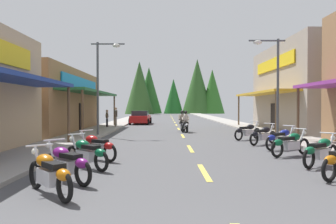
{
  "coord_description": "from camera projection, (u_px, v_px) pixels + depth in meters",
  "views": [
    {
      "loc": [
        -1.11,
        -1.96,
        1.89
      ],
      "look_at": [
        -0.8,
        33.07,
        1.25
      ],
      "focal_mm": 34.75,
      "sensor_mm": 36.0,
      "label": 1
    }
  ],
  "objects": [
    {
      "name": "streetlamp_left",
      "position": [
        103.0,
        75.0,
        20.11
      ],
      "size": [
        2.07,
        0.3,
        5.84
      ],
      "color": "#474C51",
      "rests_on": "ground"
    },
    {
      "name": "sidewalk_left",
      "position": [
        116.0,
        124.0,
        33.48
      ],
      "size": [
        2.56,
        93.07,
        0.12
      ],
      "primitive_type": "cube",
      "color": "#9E9991",
      "rests_on": "ground"
    },
    {
      "name": "motorcycle_parked_left_0",
      "position": [
        49.0,
        173.0,
        6.83
      ],
      "size": [
        1.5,
        1.66,
        1.04
      ],
      "rotation": [
        0.0,
        0.0,
        2.3
      ],
      "color": "black",
      "rests_on": "ground"
    },
    {
      "name": "motorcycle_parked_left_2",
      "position": [
        87.0,
        153.0,
        9.75
      ],
      "size": [
        1.65,
        1.52,
        1.04
      ],
      "rotation": [
        0.0,
        0.0,
        2.4
      ],
      "color": "black",
      "rests_on": "ground"
    },
    {
      "name": "motorcycle_parked_right_3",
      "position": [
        290.0,
        143.0,
        12.26
      ],
      "size": [
        1.9,
        1.16,
        1.04
      ],
      "rotation": [
        0.0,
        0.0,
        0.53
      ],
      "color": "black",
      "rests_on": "ground"
    },
    {
      "name": "centerline_dashes",
      "position": [
        175.0,
        123.0,
        35.43
      ],
      "size": [
        0.16,
        66.77,
        0.01
      ],
      "color": "#E0C64C",
      "rests_on": "ground"
    },
    {
      "name": "storefront_right_far",
      "position": [
        320.0,
        88.0,
        25.52
      ],
      "size": [
        9.05,
        11.94,
        6.66
      ],
      "color": "gray",
      "rests_on": "ground"
    },
    {
      "name": "motorcycle_parked_right_2",
      "position": [
        321.0,
        151.0,
        10.18
      ],
      "size": [
        1.76,
        1.39,
        1.04
      ],
      "rotation": [
        0.0,
        0.0,
        0.66
      ],
      "color": "black",
      "rests_on": "ground"
    },
    {
      "name": "pedestrian_by_shop",
      "position": [
        116.0,
        116.0,
        28.31
      ],
      "size": [
        0.42,
        0.49,
        1.79
      ],
      "rotation": [
        0.0,
        0.0,
        0.6
      ],
      "color": "#B2A599",
      "rests_on": "ground"
    },
    {
      "name": "motorcycle_parked_left_1",
      "position": [
        66.0,
        163.0,
        8.05
      ],
      "size": [
        1.68,
        1.48,
        1.04
      ],
      "rotation": [
        0.0,
        0.0,
        2.42
      ],
      "color": "black",
      "rests_on": "ground"
    },
    {
      "name": "treeline_backdrop",
      "position": [
        167.0,
        89.0,
        81.66
      ],
      "size": [
        25.08,
        12.78,
        13.91
      ],
      "color": "#316523",
      "rests_on": "ground"
    },
    {
      "name": "streetlamp_right",
      "position": [
        272.0,
        73.0,
        18.42
      ],
      "size": [
        2.07,
        0.3,
        5.7
      ],
      "color": "#474C51",
      "rests_on": "ground"
    },
    {
      "name": "motorcycle_parked_right_5",
      "position": [
        263.0,
        135.0,
        15.93
      ],
      "size": [
        1.75,
        1.39,
        1.04
      ],
      "rotation": [
        0.0,
        0.0,
        0.66
      ],
      "color": "black",
      "rests_on": "ground"
    },
    {
      "name": "ground",
      "position": [
        176.0,
        125.0,
        33.53
      ],
      "size": [
        9.79,
        93.07,
        0.1
      ],
      "primitive_type": "cube",
      "color": "#4C4C4F"
    },
    {
      "name": "rider_cruising_trailing",
      "position": [
        182.0,
        123.0,
        23.84
      ],
      "size": [
        0.6,
        2.14,
        1.57
      ],
      "rotation": [
        0.0,
        0.0,
        1.57
      ],
      "color": "black",
      "rests_on": "ground"
    },
    {
      "name": "parked_car_curbside",
      "position": [
        141.0,
        118.0,
        34.09
      ],
      "size": [
        2.18,
        4.36,
        1.4
      ],
      "rotation": [
        0.0,
        0.0,
        1.54
      ],
      "color": "#B21919",
      "rests_on": "ground"
    },
    {
      "name": "motorcycle_parked_right_6",
      "position": [
        248.0,
        131.0,
        18.16
      ],
      "size": [
        1.82,
        1.29,
        1.04
      ],
      "rotation": [
        0.0,
        0.0,
        0.6
      ],
      "color": "black",
      "rests_on": "ground"
    },
    {
      "name": "pedestrian_browsing",
      "position": [
        107.0,
        117.0,
        27.85
      ],
      "size": [
        0.37,
        0.54,
        1.58
      ],
      "rotation": [
        0.0,
        0.0,
        3.5
      ],
      "color": "black",
      "rests_on": "ground"
    },
    {
      "name": "storefront_left_far",
      "position": [
        38.0,
        101.0,
        24.34
      ],
      "size": [
        8.29,
        13.43,
        4.55
      ],
      "color": "olive",
      "rests_on": "ground"
    },
    {
      "name": "rider_cruising_lead",
      "position": [
        186.0,
        123.0,
        23.45
      ],
      "size": [
        0.61,
        2.14,
        1.57
      ],
      "rotation": [
        0.0,
        0.0,
        1.65
      ],
      "color": "black",
      "rests_on": "ground"
    },
    {
      "name": "motorcycle_parked_right_4",
      "position": [
        281.0,
        138.0,
        14.11
      ],
      "size": [
        1.83,
        1.27,
        1.04
      ],
      "rotation": [
        0.0,
        0.0,
        0.59
      ],
      "color": "black",
      "rests_on": "ground"
    },
    {
      "name": "sidewalk_right",
      "position": [
        235.0,
        124.0,
        33.59
      ],
      "size": [
        2.56,
        93.07,
        0.12
      ],
      "primitive_type": "cube",
      "color": "#9E9991",
      "rests_on": "ground"
    },
    {
      "name": "motorcycle_parked_left_3",
      "position": [
        96.0,
        146.0,
        11.33
      ],
      "size": [
        1.73,
        1.41,
        1.04
      ],
      "rotation": [
        0.0,
        0.0,
        2.47
      ],
      "color": "black",
      "rests_on": "ground"
    }
  ]
}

